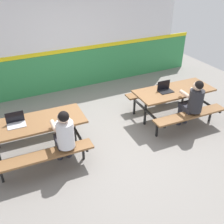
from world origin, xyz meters
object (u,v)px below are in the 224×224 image
(student_nearer, at_px, (64,134))
(student_further, at_px, (193,101))
(laptop_dark, at_px, (165,89))
(backpack_dark, at_px, (162,92))
(laptop_silver, at_px, (16,122))
(picnic_table_right, at_px, (173,96))
(picnic_table_left, at_px, (36,129))

(student_nearer, height_order, student_further, same)
(laptop_dark, height_order, backpack_dark, laptop_dark)
(backpack_dark, bearing_deg, laptop_dark, -125.01)
(student_further, bearing_deg, laptop_silver, 169.26)
(picnic_table_right, relative_size, laptop_dark, 5.61)
(laptop_silver, xyz_separation_m, laptop_dark, (3.21, -0.06, 0.00))
(laptop_dark, distance_m, backpack_dark, 1.16)
(picnic_table_left, relative_size, picnic_table_right, 1.00)
(student_nearer, distance_m, laptop_silver, 0.94)
(student_nearer, relative_size, student_further, 1.00)
(backpack_dark, bearing_deg, laptop_silver, -168.59)
(student_further, distance_m, backpack_dark, 1.54)
(laptop_silver, bearing_deg, student_further, -10.74)
(laptop_silver, bearing_deg, picnic_table_right, -1.75)
(student_further, bearing_deg, picnic_table_right, 96.41)
(student_further, relative_size, backpack_dark, 2.74)
(picnic_table_left, bearing_deg, backpack_dark, 13.19)
(picnic_table_left, distance_m, student_further, 3.25)
(picnic_table_left, height_order, student_nearer, student_nearer)
(picnic_table_left, bearing_deg, laptop_dark, -0.19)
(student_nearer, relative_size, laptop_silver, 3.68)
(picnic_table_right, bearing_deg, laptop_dark, 168.65)
(student_further, xyz_separation_m, backpack_dark, (0.28, 1.43, -0.49))
(student_nearer, height_order, backpack_dark, student_nearer)
(picnic_table_left, height_order, laptop_silver, laptop_silver)
(student_further, relative_size, laptop_dark, 3.68)
(student_nearer, bearing_deg, picnic_table_left, 123.75)
(picnic_table_right, height_order, laptop_dark, laptop_dark)
(laptop_silver, bearing_deg, backpack_dark, 11.41)
(picnic_table_left, distance_m, laptop_silver, 0.38)
(picnic_table_right, distance_m, laptop_silver, 3.45)
(student_nearer, xyz_separation_m, laptop_dark, (2.51, 0.56, 0.08))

